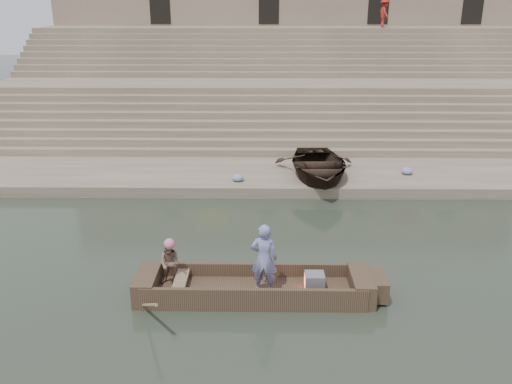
{
  "coord_description": "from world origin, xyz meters",
  "views": [
    {
      "loc": [
        -2.32,
        -11.63,
        6.67
      ],
      "look_at": [
        -2.52,
        2.87,
        1.4
      ],
      "focal_mm": 36.87,
      "sensor_mm": 36.0,
      "label": 1
    }
  ],
  "objects_px": {
    "rowing_man": "(170,263)",
    "beached_rowboat": "(318,165)",
    "main_rowboat": "(254,292)",
    "standing_man": "(264,259)",
    "television": "(314,281)",
    "pedestrian": "(384,13)"
  },
  "relations": [
    {
      "from": "main_rowboat",
      "to": "rowing_man",
      "type": "distance_m",
      "value": 2.12
    },
    {
      "from": "rowing_man",
      "to": "beached_rowboat",
      "type": "xyz_separation_m",
      "value": [
        4.28,
        7.82,
        0.06
      ]
    },
    {
      "from": "beached_rowboat",
      "to": "main_rowboat",
      "type": "bearing_deg",
      "value": -107.62
    },
    {
      "from": "main_rowboat",
      "to": "television",
      "type": "bearing_deg",
      "value": 0.0
    },
    {
      "from": "main_rowboat",
      "to": "beached_rowboat",
      "type": "height_order",
      "value": "beached_rowboat"
    },
    {
      "from": "television",
      "to": "beached_rowboat",
      "type": "bearing_deg",
      "value": 83.91
    },
    {
      "from": "main_rowboat",
      "to": "beached_rowboat",
      "type": "bearing_deg",
      "value": 74.09
    },
    {
      "from": "pedestrian",
      "to": "beached_rowboat",
      "type": "bearing_deg",
      "value": 152.56
    },
    {
      "from": "beached_rowboat",
      "to": "pedestrian",
      "type": "relative_size",
      "value": 2.62
    },
    {
      "from": "beached_rowboat",
      "to": "television",
      "type": "bearing_deg",
      "value": -97.8
    },
    {
      "from": "beached_rowboat",
      "to": "pedestrian",
      "type": "bearing_deg",
      "value": 68.47
    },
    {
      "from": "rowing_man",
      "to": "pedestrian",
      "type": "relative_size",
      "value": 0.68
    },
    {
      "from": "main_rowboat",
      "to": "standing_man",
      "type": "xyz_separation_m",
      "value": [
        0.24,
        -0.12,
        0.97
      ]
    },
    {
      "from": "standing_man",
      "to": "television",
      "type": "bearing_deg",
      "value": -167.56
    },
    {
      "from": "rowing_man",
      "to": "television",
      "type": "xyz_separation_m",
      "value": [
        3.43,
        -0.18,
        -0.37
      ]
    },
    {
      "from": "standing_man",
      "to": "pedestrian",
      "type": "height_order",
      "value": "pedestrian"
    },
    {
      "from": "pedestrian",
      "to": "standing_man",
      "type": "bearing_deg",
      "value": 154.59
    },
    {
      "from": "rowing_man",
      "to": "standing_man",
      "type": "bearing_deg",
      "value": -0.25
    },
    {
      "from": "rowing_man",
      "to": "pedestrian",
      "type": "xyz_separation_m",
      "value": [
        9.41,
        22.05,
        5.24
      ]
    },
    {
      "from": "main_rowboat",
      "to": "standing_man",
      "type": "bearing_deg",
      "value": -27.2
    },
    {
      "from": "main_rowboat",
      "to": "standing_man",
      "type": "distance_m",
      "value": 1.0
    },
    {
      "from": "standing_man",
      "to": "television",
      "type": "relative_size",
      "value": 3.73
    }
  ]
}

